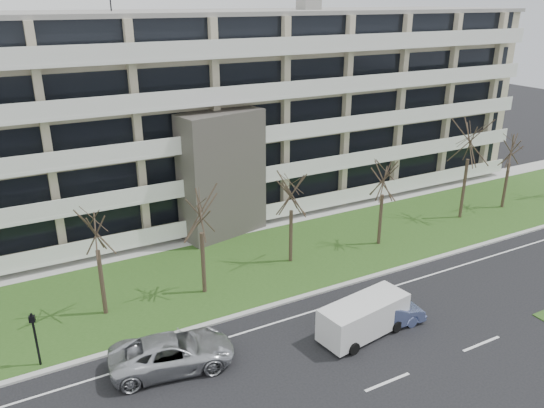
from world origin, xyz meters
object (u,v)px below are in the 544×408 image
blue_sedan (386,315)px  pedestrian_signal (35,333)px  silver_pickup (173,353)px  white_van (365,314)px

blue_sedan → pedestrian_signal: 17.23m
blue_sedan → pedestrian_signal: size_ratio=1.48×
silver_pickup → blue_sedan: size_ratio=1.37×
white_van → pedestrian_signal: (-14.97, 5.15, 0.67)m
white_van → pedestrian_signal: pedestrian_signal is taller
silver_pickup → blue_sedan: silver_pickup is taller
white_van → pedestrian_signal: size_ratio=1.80×
silver_pickup → pedestrian_signal: bearing=70.8°
blue_sedan → pedestrian_signal: (-16.40, 5.15, 1.12)m
silver_pickup → pedestrian_signal: 6.37m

